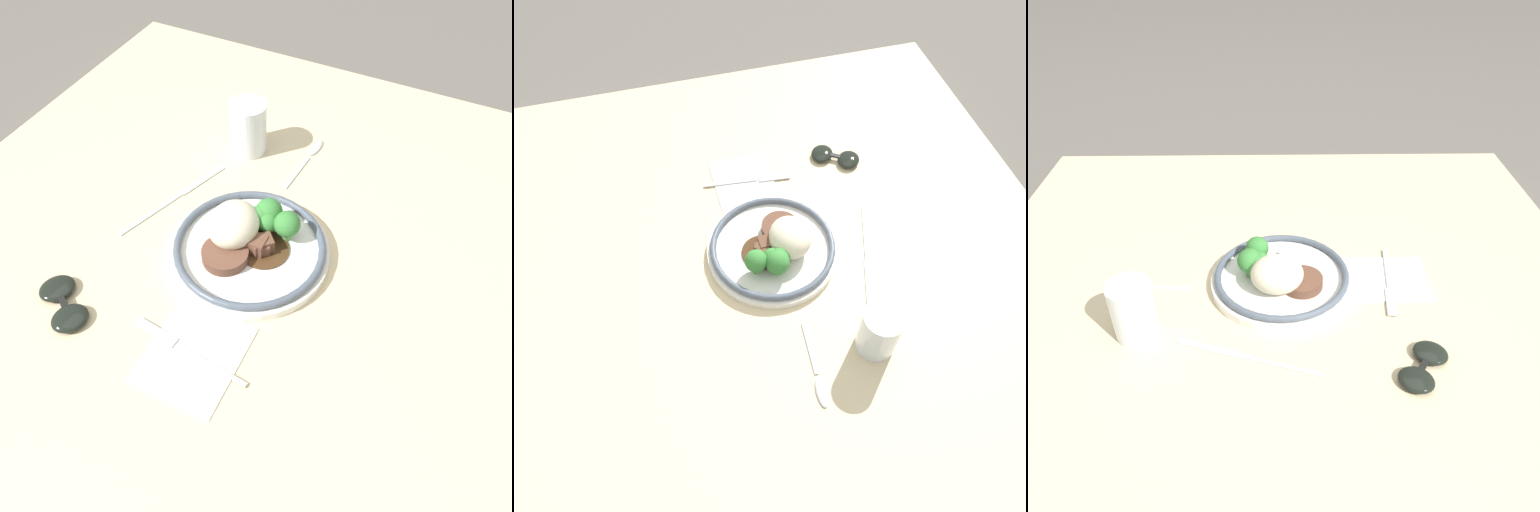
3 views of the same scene
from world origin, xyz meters
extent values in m
plane|color=#5B5651|center=(0.00, 0.00, 0.00)|extent=(8.00, 8.00, 0.00)
cube|color=beige|center=(0.00, 0.00, 0.02)|extent=(1.13, 1.08, 0.05)
cube|color=white|center=(-0.19, -0.03, 0.05)|extent=(0.15, 0.12, 0.00)
cylinder|color=white|center=(0.00, -0.02, 0.06)|extent=(0.25, 0.25, 0.02)
torus|color=#4C5666|center=(0.00, -0.02, 0.07)|extent=(0.24, 0.24, 0.01)
ellipsoid|color=beige|center=(0.01, 0.02, 0.10)|extent=(0.09, 0.08, 0.06)
cylinder|color=brown|center=(-0.03, 0.01, 0.07)|extent=(0.07, 0.07, 0.02)
cylinder|color=#472D19|center=(0.01, -0.04, 0.07)|extent=(0.08, 0.08, 0.00)
cube|color=brown|center=(0.00, -0.03, 0.08)|extent=(0.03, 0.03, 0.03)
cube|color=brown|center=(0.00, -0.04, 0.08)|extent=(0.03, 0.03, 0.02)
cube|color=brown|center=(0.01, -0.04, 0.08)|extent=(0.04, 0.04, 0.03)
cube|color=brown|center=(0.00, -0.03, 0.08)|extent=(0.03, 0.03, 0.03)
cylinder|color=#669E51|center=(0.04, -0.06, 0.07)|extent=(0.01, 0.01, 0.02)
sphere|color=#387F38|center=(0.04, -0.06, 0.10)|extent=(0.04, 0.04, 0.04)
cylinder|color=#669E51|center=(0.04, -0.01, 0.07)|extent=(0.01, 0.01, 0.02)
sphere|color=#387F38|center=(0.04, -0.01, 0.09)|extent=(0.04, 0.04, 0.04)
cylinder|color=#669E51|center=(0.06, -0.02, 0.07)|extent=(0.02, 0.02, 0.02)
sphere|color=#387F38|center=(0.06, -0.02, 0.10)|extent=(0.04, 0.04, 0.04)
cylinder|color=#669E51|center=(0.04, -0.03, 0.07)|extent=(0.01, 0.01, 0.02)
sphere|color=#387F38|center=(0.04, -0.03, 0.09)|extent=(0.03, 0.03, 0.03)
cylinder|color=#F4AD19|center=(0.23, 0.10, 0.08)|extent=(0.06, 0.06, 0.06)
cylinder|color=silver|center=(0.23, 0.10, 0.10)|extent=(0.07, 0.07, 0.10)
cube|color=#B7B7BC|center=(-0.19, -0.05, 0.05)|extent=(0.02, 0.11, 0.00)
cube|color=#B7B7BC|center=(-0.18, 0.04, 0.05)|extent=(0.02, 0.07, 0.00)
cube|color=#B7B7BC|center=(0.01, 0.17, 0.05)|extent=(0.13, 0.05, 0.00)
cube|color=#B7B7BC|center=(0.11, 0.14, 0.05)|extent=(0.10, 0.04, 0.00)
cube|color=#B7B7BC|center=(0.21, -0.01, 0.05)|extent=(0.09, 0.01, 0.00)
ellipsoid|color=#B7B7BC|center=(0.29, -0.01, 0.05)|extent=(0.05, 0.02, 0.01)
ellipsoid|color=black|center=(-0.22, 0.16, 0.06)|extent=(0.07, 0.07, 0.02)
ellipsoid|color=black|center=(-0.19, 0.21, 0.06)|extent=(0.07, 0.07, 0.02)
cube|color=black|center=(-0.20, 0.18, 0.06)|extent=(0.02, 0.02, 0.00)
camera|label=1|loc=(-0.44, -0.24, 0.66)|focal=35.00mm
camera|label=2|loc=(0.52, -0.16, 0.83)|focal=35.00mm
camera|label=3|loc=(0.01, 0.66, 0.62)|focal=35.00mm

